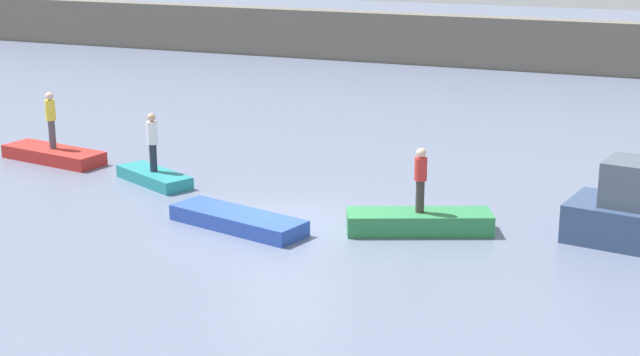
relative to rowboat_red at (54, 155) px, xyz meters
The scene contains 9 objects.
ground_plane 10.05m from the rowboat_red, 17.74° to the right, with size 120.00×120.00×0.00m, color slate.
embankment_wall 25.98m from the rowboat_red, 68.37° to the left, with size 80.00×1.20×2.60m, color #666056.
rowboat_red is the anchor object (origin of this frame).
rowboat_teal 4.53m from the rowboat_red, 13.53° to the right, with size 2.77×0.96×0.37m, color teal.
rowboat_blue 9.46m from the rowboat_red, 24.47° to the right, with size 3.80×1.15×0.41m, color #2B4CAD.
rowboat_green 13.30m from the rowboat_red, 10.93° to the right, with size 3.68×1.04×0.53m, color #2D7F47.
person_red_shirt 13.36m from the rowboat_red, 10.93° to the right, with size 0.32×0.32×1.68m.
person_yellow_shirt 1.26m from the rowboat_red, behind, with size 0.32×0.32×1.85m.
person_white_shirt 4.68m from the rowboat_red, 13.53° to the right, with size 0.32×0.32×1.77m.
Camera 1 is at (9.80, -22.24, 8.01)m, focal length 54.55 mm.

